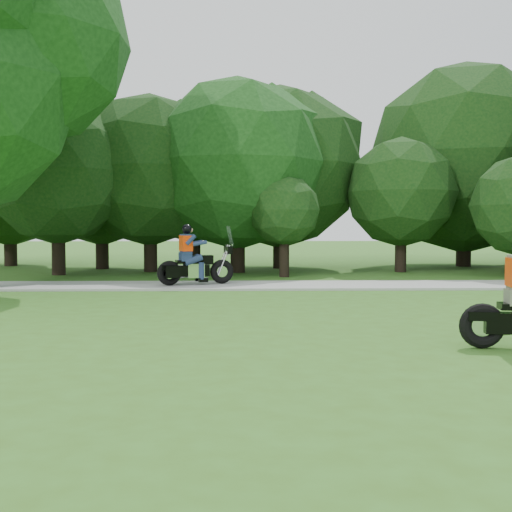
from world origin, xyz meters
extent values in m
plane|color=#39651D|center=(0.00, 0.00, 0.00)|extent=(100.00, 100.00, 0.00)
cube|color=#9D9D98|center=(0.00, 8.00, 0.03)|extent=(60.00, 2.20, 0.06)
cylinder|color=black|center=(-6.56, 13.27, 0.90)|extent=(0.46, 0.46, 1.80)
sphere|color=black|center=(-6.56, 13.27, 3.51)|extent=(5.28, 5.28, 5.28)
cylinder|color=black|center=(-3.53, 12.86, 0.90)|extent=(0.49, 0.49, 1.80)
sphere|color=#133D11|center=(-3.53, 12.86, 3.72)|extent=(5.90, 5.90, 5.90)
cylinder|color=black|center=(5.26, 15.70, 0.90)|extent=(0.57, 0.57, 1.80)
sphere|color=black|center=(5.26, 15.70, 4.20)|extent=(7.39, 7.39, 7.39)
cylinder|color=black|center=(-8.54, 14.69, 0.90)|extent=(0.47, 0.47, 1.80)
sphere|color=black|center=(-8.54, 14.69, 3.56)|extent=(5.42, 5.42, 5.42)
cylinder|color=black|center=(-2.07, 11.00, 0.68)|extent=(0.31, 0.31, 1.37)
sphere|color=black|center=(-2.07, 11.00, 2.10)|extent=(2.24, 2.24, 2.24)
cylinder|color=black|center=(-9.37, 11.98, 0.90)|extent=(0.44, 0.44, 1.80)
sphere|color=black|center=(-9.37, 11.98, 3.33)|extent=(4.72, 4.72, 4.72)
cylinder|color=black|center=(-1.97, 14.85, 0.90)|extent=(0.50, 0.50, 1.80)
sphere|color=black|center=(-1.97, 14.85, 3.77)|extent=(6.07, 6.07, 6.07)
cylinder|color=black|center=(2.11, 12.98, 0.76)|extent=(0.39, 0.39, 1.52)
sphere|color=black|center=(2.11, 12.98, 2.76)|extent=(3.81, 3.81, 3.81)
cylinder|color=black|center=(-12.49, 16.38, 0.90)|extent=(0.49, 0.49, 1.80)
sphere|color=black|center=(-12.49, 16.38, 3.70)|extent=(5.86, 5.86, 5.86)
cylinder|color=black|center=(-5.13, 14.54, 0.90)|extent=(0.45, 0.45, 1.80)
sphere|color=black|center=(-5.13, 14.54, 3.40)|extent=(4.92, 4.92, 4.92)
sphere|color=#133D11|center=(-8.74, 7.30, 6.20)|extent=(5.12, 5.12, 5.12)
torus|color=black|center=(-0.17, -0.48, 0.31)|extent=(0.63, 0.25, 0.62)
torus|color=black|center=(-5.31, 7.74, 0.39)|extent=(0.68, 0.39, 0.65)
torus|color=black|center=(-3.94, 8.22, 0.39)|extent=(0.68, 0.39, 0.65)
cube|color=black|center=(-4.79, 7.92, 0.43)|extent=(1.06, 0.56, 0.30)
cube|color=silver|center=(-4.65, 7.97, 0.43)|extent=(0.53, 0.45, 0.37)
cube|color=black|center=(-4.44, 8.05, 0.71)|extent=(0.55, 0.43, 0.24)
cube|color=black|center=(-4.90, 7.88, 0.68)|extent=(0.56, 0.44, 0.09)
cylinder|color=silver|center=(-3.91, 8.23, 0.71)|extent=(0.36, 0.16, 0.84)
cylinder|color=silver|center=(-3.76, 8.29, 1.12)|extent=(0.23, 0.57, 0.03)
cube|color=black|center=(-5.20, 7.56, 0.43)|extent=(0.41, 0.24, 0.32)
cube|color=black|center=(-5.33, 7.95, 0.43)|extent=(0.41, 0.24, 0.32)
cube|color=#1C244C|center=(-4.90, 7.88, 0.81)|extent=(0.38, 0.43, 0.22)
cube|color=#1C244C|center=(-4.88, 7.89, 1.14)|extent=(0.36, 0.45, 0.52)
cube|color=#FF3A05|center=(-4.88, 7.89, 1.16)|extent=(0.40, 0.50, 0.41)
sphere|color=black|center=(-4.86, 7.90, 1.54)|extent=(0.26, 0.26, 0.26)
camera|label=1|loc=(-3.46, -9.03, 1.71)|focal=45.00mm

